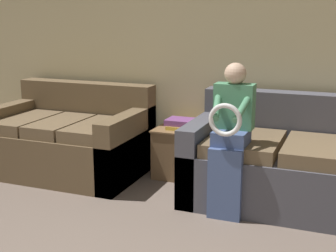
# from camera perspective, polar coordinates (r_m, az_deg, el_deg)

# --- Properties ---
(wall_back) EXTENTS (7.58, 0.06, 2.55)m
(wall_back) POSITION_cam_1_polar(r_m,az_deg,el_deg) (4.42, 9.57, 10.13)
(wall_back) COLOR #C6B789
(wall_back) RESTS_ON ground_plane
(couch_main) EXTENTS (2.14, 0.97, 0.86)m
(couch_main) POSITION_cam_1_polar(r_m,az_deg,el_deg) (3.96, 18.28, -4.92)
(couch_main) COLOR #4C4C56
(couch_main) RESTS_ON ground_plane
(couch_side) EXTENTS (1.48, 0.97, 0.84)m
(couch_side) POSITION_cam_1_polar(r_m,az_deg,el_deg) (4.69, -11.96, -1.78)
(couch_side) COLOR brown
(couch_side) RESTS_ON ground_plane
(child_left_seated) EXTENTS (0.30, 0.37, 1.16)m
(child_left_seated) POSITION_cam_1_polar(r_m,az_deg,el_deg) (3.56, 7.63, -0.86)
(child_left_seated) COLOR #475B8E
(child_left_seated) RESTS_ON ground_plane
(side_shelf) EXTENTS (0.44, 0.46, 0.47)m
(side_shelf) POSITION_cam_1_polar(r_m,az_deg,el_deg) (4.48, 1.47, -3.06)
(side_shelf) COLOR brown
(side_shelf) RESTS_ON ground_plane
(book_stack) EXTENTS (0.24, 0.29, 0.09)m
(book_stack) POSITION_cam_1_polar(r_m,az_deg,el_deg) (4.40, 1.51, 0.31)
(book_stack) COLOR gold
(book_stack) RESTS_ON side_shelf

